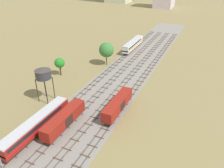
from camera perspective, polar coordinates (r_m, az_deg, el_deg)
ground_plane at (r=76.26m, az=2.70°, el=1.79°), size 480.00×480.00×0.00m
ballast_bed at (r=76.26m, az=2.70°, el=1.79°), size 17.30×176.00×0.01m
track_far_left at (r=79.45m, az=-1.48°, el=3.04°), size 2.40×126.00×0.29m
track_left at (r=77.79m, az=1.47°, el=2.48°), size 2.40×126.00×0.29m
track_centre_left at (r=76.35m, az=4.53°, el=1.88°), size 2.40×126.00×0.29m
track_centre at (r=75.15m, az=7.70°, el=1.25°), size 2.40×126.00×0.29m
diesel_railcar_far_left_nearest at (r=52.81m, az=-18.96°, el=-9.75°), size 2.96×20.50×3.80m
freight_boxcar_left_near at (r=52.91m, az=-12.28°, el=-8.84°), size 2.87×14.00×3.60m
freight_boxcar_centre_mid at (r=56.91m, az=1.50°, el=-5.21°), size 2.87×14.00×3.60m
diesel_railcar_far_left_midfar at (r=102.84m, az=5.42°, el=10.29°), size 2.96×20.50×3.80m
water_tower at (r=62.11m, az=-17.38°, el=2.49°), size 4.40×4.40×9.77m
signal_post_nearest at (r=45.51m, az=-26.91°, el=-17.35°), size 0.28×0.47×5.39m
lineside_tree_1 at (r=84.03m, az=-1.46°, el=8.78°), size 5.63×5.63×8.83m
lineside_tree_2 at (r=77.95m, az=-13.39°, el=5.29°), size 3.50×3.50×6.35m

